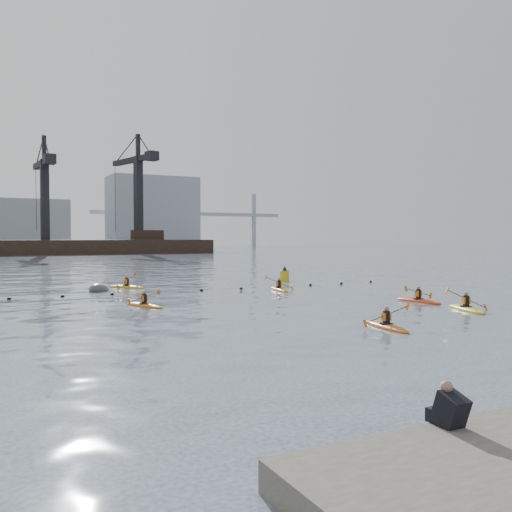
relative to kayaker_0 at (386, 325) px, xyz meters
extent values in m
plane|color=#33404A|center=(-2.22, -4.79, -0.10)|extent=(400.00, 400.00, 0.00)
cube|color=black|center=(-7.72, -10.59, 0.68)|extent=(0.38, 0.60, 0.67)
cube|color=black|center=(-7.72, -10.37, 0.52)|extent=(0.34, 0.40, 0.24)
sphere|color=#8C6651|center=(-7.72, -10.49, 1.06)|extent=(0.21, 0.21, 0.21)
sphere|color=black|center=(-13.22, 17.96, -0.07)|extent=(0.24, 0.24, 0.24)
sphere|color=black|center=(-10.22, 17.93, -0.07)|extent=(0.24, 0.24, 0.24)
sphere|color=black|center=(-7.22, 17.80, -0.07)|extent=(0.24, 0.24, 0.24)
sphere|color=black|center=(-4.22, 17.62, -0.07)|extent=(0.24, 0.24, 0.24)
sphere|color=black|center=(-1.22, 17.49, -0.07)|extent=(0.24, 0.24, 0.24)
sphere|color=black|center=(1.78, 17.47, -0.07)|extent=(0.24, 0.24, 0.24)
sphere|color=black|center=(4.78, 17.55, -0.07)|extent=(0.24, 0.24, 0.24)
sphere|color=black|center=(7.78, 17.72, -0.07)|extent=(0.24, 0.24, 0.24)
sphere|color=black|center=(10.78, 17.88, -0.07)|extent=(0.24, 0.24, 0.24)
sphere|color=black|center=(13.78, 17.96, -0.07)|extent=(0.24, 0.24, 0.24)
cube|color=black|center=(-2.22, 105.21, 0.75)|extent=(72.00, 12.00, 4.50)
cube|color=black|center=(19.78, 105.21, 4.10)|extent=(7.00, 3.00, 2.20)
cube|color=black|center=(-2.22, 105.21, 11.50)|extent=(1.73, 1.73, 17.00)
cube|color=black|center=(-2.42, 107.45, 19.40)|extent=(2.50, 15.05, 1.20)
cube|color=black|center=(-1.76, 99.98, 19.40)|extent=(2.42, 2.78, 2.00)
cube|color=black|center=(-2.22, 105.21, 22.50)|extent=(0.87, 0.87, 5.00)
cube|color=black|center=(17.78, 105.21, 12.50)|extent=(1.96, 1.96, 19.00)
cube|color=black|center=(17.12, 107.68, 21.40)|extent=(5.56, 16.73, 1.20)
cube|color=black|center=(19.32, 99.47, 21.40)|extent=(2.80, 3.08, 2.00)
cube|color=black|center=(17.78, 105.21, 24.50)|extent=(0.98, 0.98, 5.00)
cube|color=gray|center=(-7.22, 145.21, 6.90)|extent=(30.00, 14.00, 14.00)
cube|color=gray|center=(32.78, 145.21, 10.90)|extent=(26.00, 14.00, 22.00)
cube|color=gray|center=(52.78, 165.21, 11.90)|extent=(70.00, 2.00, 1.20)
cylinder|color=gray|center=(27.78, 165.21, 9.90)|extent=(1.60, 1.60, 20.00)
cylinder|color=gray|center=(77.78, 165.21, 9.90)|extent=(1.60, 1.60, 20.00)
ellipsoid|color=#CE5713|center=(0.00, 0.00, -0.06)|extent=(1.08, 3.17, 0.31)
cylinder|color=black|center=(0.00, 0.00, 0.07)|extent=(0.66, 0.66, 0.06)
cylinder|color=black|center=(0.00, 0.00, 0.34)|extent=(0.29, 0.29, 0.51)
cube|color=orange|center=(0.00, 0.00, 0.36)|extent=(0.38, 0.26, 0.33)
sphere|color=#8C6651|center=(0.00, 0.00, 0.68)|extent=(0.20, 0.20, 0.20)
cylinder|color=black|center=(0.00, 0.00, 0.44)|extent=(2.03, 0.34, 0.67)
cube|color=#D85914|center=(-0.98, 0.15, 0.15)|extent=(0.16, 0.16, 0.33)
cube|color=#D85914|center=(0.98, -0.15, 0.73)|extent=(0.16, 0.16, 0.33)
ellipsoid|color=gold|center=(7.22, 2.35, -0.05)|extent=(1.71, 3.34, 0.33)
cylinder|color=black|center=(7.22, 2.35, 0.08)|extent=(0.79, 0.79, 0.06)
cylinder|color=black|center=(7.22, 2.35, 0.37)|extent=(0.31, 0.31, 0.54)
cube|color=orange|center=(7.22, 2.35, 0.39)|extent=(0.43, 0.34, 0.35)
sphere|color=#8C6651|center=(7.22, 2.35, 0.73)|extent=(0.22, 0.22, 0.22)
cylinder|color=black|center=(7.22, 2.35, 0.47)|extent=(1.98, 0.72, 0.97)
cube|color=#D85914|center=(6.22, 2.70, 0.91)|extent=(0.23, 0.20, 0.34)
cube|color=#D85914|center=(8.21, 2.01, 0.04)|extent=(0.23, 0.20, 0.34)
ellipsoid|color=orange|center=(-6.95, 11.22, -0.06)|extent=(1.67, 3.01, 0.30)
cylinder|color=black|center=(-6.95, 11.22, 0.06)|extent=(0.73, 0.73, 0.06)
cylinder|color=black|center=(-6.95, 11.22, 0.33)|extent=(0.28, 0.28, 0.49)
cube|color=orange|center=(-6.95, 11.22, 0.35)|extent=(0.39, 0.32, 0.32)
sphere|color=#8C6651|center=(-6.95, 11.22, 0.66)|extent=(0.20, 0.20, 0.20)
cylinder|color=black|center=(-6.95, 11.22, 0.42)|extent=(1.90, 0.78, 0.40)
cube|color=#D85914|center=(-7.83, 10.87, 0.25)|extent=(0.14, 0.16, 0.32)
cube|color=#D85914|center=(-6.06, 11.58, 0.59)|extent=(0.14, 0.16, 0.32)
ellipsoid|color=orange|center=(3.82, 15.61, -0.06)|extent=(1.12, 3.14, 0.31)
cylinder|color=black|center=(3.82, 15.61, 0.07)|extent=(0.67, 0.67, 0.06)
cylinder|color=black|center=(3.82, 15.61, 0.34)|extent=(0.29, 0.29, 0.50)
cube|color=orange|center=(3.82, 15.61, 0.36)|extent=(0.38, 0.27, 0.33)
sphere|color=#8C6651|center=(3.82, 15.61, 0.67)|extent=(0.20, 0.20, 0.20)
cylinder|color=black|center=(3.82, 15.61, 0.43)|extent=(1.94, 0.36, 0.87)
cube|color=#D85914|center=(2.85, 15.78, 0.82)|extent=(0.19, 0.16, 0.32)
cube|color=#D85914|center=(4.79, 15.45, 0.05)|extent=(0.19, 0.16, 0.32)
ellipsoid|color=red|center=(7.59, 6.10, -0.06)|extent=(0.90, 3.24, 0.32)
cylinder|color=black|center=(7.59, 6.10, 0.07)|extent=(0.65, 0.65, 0.06)
cylinder|color=black|center=(7.59, 6.10, 0.36)|extent=(0.30, 0.30, 0.52)
cube|color=orange|center=(7.59, 6.10, 0.38)|extent=(0.38, 0.25, 0.34)
sphere|color=#8C6651|center=(7.59, 6.10, 0.71)|extent=(0.21, 0.21, 0.21)
cylinder|color=black|center=(7.59, 6.10, 0.46)|extent=(2.13, 0.21, 0.61)
cube|color=#D85914|center=(8.61, 6.18, 0.19)|extent=(0.15, 0.15, 0.34)
cube|color=#D85914|center=(6.58, 6.01, 0.72)|extent=(0.15, 0.15, 0.34)
ellipsoid|color=gold|center=(-5.18, 22.29, -0.06)|extent=(2.47, 2.87, 0.32)
cylinder|color=black|center=(-5.18, 22.29, 0.07)|extent=(0.83, 0.83, 0.06)
cylinder|color=black|center=(-5.18, 22.29, 0.35)|extent=(0.30, 0.30, 0.51)
cube|color=orange|center=(-5.18, 22.29, 0.37)|extent=(0.41, 0.39, 0.34)
sphere|color=#8C6651|center=(-5.18, 22.29, 0.70)|extent=(0.21, 0.21, 0.21)
cylinder|color=black|center=(-5.18, 22.29, 0.45)|extent=(1.60, 1.29, 0.88)
cube|color=#D85914|center=(-5.97, 21.66, 0.06)|extent=(0.22, 0.22, 0.33)
cube|color=#D85914|center=(-4.39, 22.92, 0.84)|extent=(0.22, 0.22, 0.33)
ellipsoid|color=#3A3B3E|center=(-7.44, 20.81, -0.10)|extent=(2.24, 2.40, 1.38)
cylinder|color=gold|center=(8.32, 22.58, 0.24)|extent=(0.78, 0.78, 1.00)
cone|color=black|center=(8.32, 22.58, 0.97)|extent=(0.49, 0.49, 0.39)
camera|label=1|loc=(-14.76, -17.12, 3.61)|focal=38.00mm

